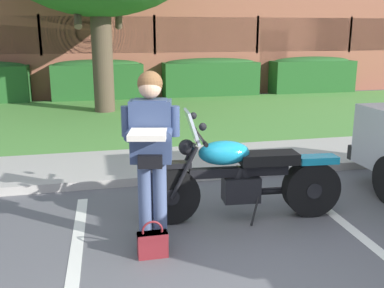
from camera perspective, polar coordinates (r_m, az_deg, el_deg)
curb_strip at (r=6.25m, az=-2.58°, el=-4.29°), size 60.00×0.20×0.12m
concrete_walk at (r=7.05m, az=-3.85°, el=-2.30°), size 60.00×1.50×0.08m
grass_lawn at (r=10.75m, az=-7.17°, el=3.32°), size 60.00×6.15×0.06m
motorcycle at (r=4.94m, az=7.47°, el=-4.23°), size 2.24×0.82×1.26m
rider_person at (r=4.12m, az=-5.29°, el=-0.37°), size 0.53×0.63×1.70m
handbag at (r=4.23m, az=-5.09°, el=-12.49°), size 0.28×0.13×0.36m
hedge_center_left at (r=13.93m, az=-12.04°, el=8.19°), size 2.71×0.90×1.24m
hedge_center_right at (r=14.45m, az=2.38°, el=8.69°), size 3.07×0.90×1.24m
hedge_right at (r=15.77m, az=15.11°, el=8.68°), size 2.86×0.90×1.24m
brick_building at (r=19.90m, az=-7.26°, el=13.65°), size 20.38×11.38×3.75m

